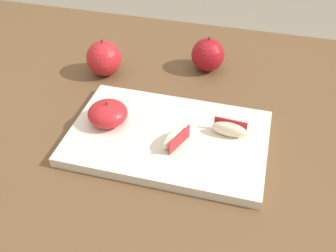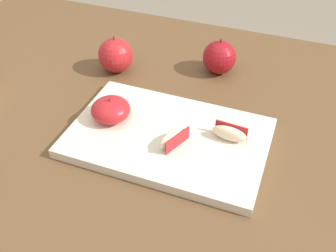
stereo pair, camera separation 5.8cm
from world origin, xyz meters
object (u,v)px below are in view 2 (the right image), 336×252
at_px(apple_wedge_back, 173,138).
at_px(apple_wedge_left, 229,133).
at_px(whole_apple_red_delicious, 219,57).
at_px(apple_half_skin_up, 111,110).
at_px(whole_apple_crimson, 116,55).
at_px(cutting_board, 168,138).

relative_size(apple_wedge_back, apple_wedge_left, 1.03).
bearing_deg(whole_apple_red_delicious, apple_half_skin_up, -118.46).
bearing_deg(whole_apple_red_delicious, apple_wedge_back, -91.19).
bearing_deg(apple_half_skin_up, whole_apple_crimson, 114.10).
distance_m(cutting_board, whole_apple_crimson, 0.29).
bearing_deg(apple_wedge_back, whole_apple_crimson, 136.38).
xyz_separation_m(apple_wedge_left, whole_apple_crimson, (-0.32, 0.17, 0.01)).
bearing_deg(apple_wedge_back, apple_wedge_left, 27.46).
bearing_deg(whole_apple_crimson, whole_apple_red_delicious, 19.49).
distance_m(apple_half_skin_up, apple_wedge_left, 0.24).
bearing_deg(apple_wedge_left, apple_half_skin_up, -174.39).
relative_size(cutting_board, apple_half_skin_up, 4.81).
relative_size(cutting_board, apple_wedge_left, 5.55).
relative_size(apple_wedge_back, whole_apple_crimson, 0.77).
distance_m(cutting_board, apple_wedge_left, 0.12).
bearing_deg(whole_apple_crimson, apple_half_skin_up, -65.90).
relative_size(cutting_board, whole_apple_crimson, 4.15).
height_order(apple_wedge_back, apple_wedge_left, same).
bearing_deg(apple_half_skin_up, apple_wedge_back, -10.33).
distance_m(apple_wedge_back, apple_wedge_left, 0.11).
distance_m(apple_half_skin_up, whole_apple_crimson, 0.21).
distance_m(whole_apple_crimson, whole_apple_red_delicious, 0.25).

